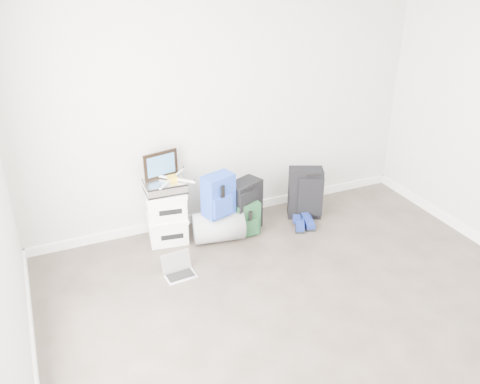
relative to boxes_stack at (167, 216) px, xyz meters
name	(u,v)px	position (x,y,z in m)	size (l,w,h in m)	color
ground	(347,358)	(0.79, -2.23, -0.30)	(5.00, 5.00, 0.00)	#322C24
room_envelope	(372,154)	(0.79, -2.21, 1.42)	(4.52, 5.02, 2.71)	beige
boxes_stack	(167,216)	(0.00, 0.00, 0.00)	(0.46, 0.39, 0.59)	white
briefcase	(165,186)	(0.00, 0.00, 0.35)	(0.41, 0.30, 0.12)	#B2B2B7
painting	(161,165)	(0.00, 0.10, 0.55)	(0.37, 0.10, 0.28)	black
drone	(172,178)	(0.08, -0.02, 0.44)	(0.39, 0.39, 0.05)	gold
duffel_bag	(218,226)	(0.50, -0.21, -0.13)	(0.33, 0.33, 0.54)	gray
blue_backpack	(219,196)	(0.50, -0.24, 0.25)	(0.36, 0.31, 0.45)	#163C94
large_suitcase	(245,206)	(0.84, -0.13, 0.00)	(0.44, 0.37, 0.59)	black
green_backpack	(247,219)	(0.83, -0.22, -0.11)	(0.28, 0.21, 0.39)	#13361C
carry_on	(306,193)	(1.62, -0.12, 0.00)	(0.43, 0.37, 0.60)	black
shoes	(304,224)	(1.48, -0.35, -0.26)	(0.30, 0.27, 0.09)	black
rolled_rug	(314,188)	(1.82, 0.03, -0.04)	(0.17, 0.17, 0.51)	tan
laptop	(179,270)	(-0.09, -0.65, -0.25)	(0.31, 0.23, 0.21)	silver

